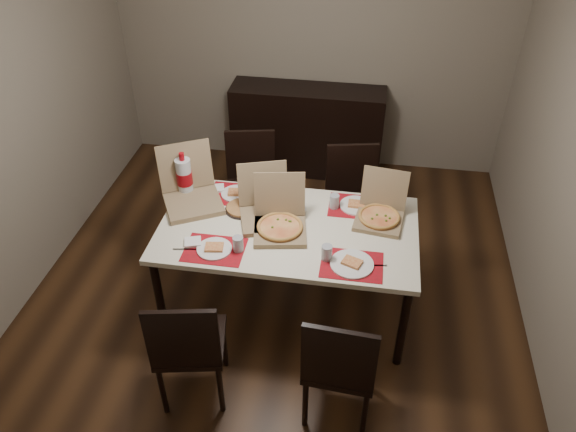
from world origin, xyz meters
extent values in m
cube|color=#3D2412|center=(0.00, 0.00, -0.01)|extent=(3.80, 4.00, 0.02)
cube|color=gray|center=(0.00, 2.01, 1.30)|extent=(3.80, 0.02, 2.60)
cube|color=gray|center=(-1.91, 0.00, 1.30)|extent=(0.02, 4.00, 2.60)
cube|color=gray|center=(1.91, 0.00, 1.30)|extent=(0.02, 4.00, 2.60)
cube|color=black|center=(0.00, 1.78, 0.45)|extent=(1.50, 0.40, 0.90)
cube|color=beige|center=(0.12, -0.18, 0.73)|extent=(1.80, 1.00, 0.04)
cylinder|color=black|center=(-0.72, -0.62, 0.35)|extent=(0.06, 0.06, 0.71)
cylinder|color=black|center=(0.96, -0.62, 0.35)|extent=(0.06, 0.06, 0.71)
cylinder|color=black|center=(-0.72, 0.26, 0.35)|extent=(0.06, 0.06, 0.71)
cylinder|color=black|center=(0.96, 0.26, 0.35)|extent=(0.06, 0.06, 0.71)
cube|color=black|center=(-0.36, -1.04, 0.45)|extent=(0.49, 0.49, 0.04)
cube|color=black|center=(-0.32, -1.22, 0.70)|extent=(0.42, 0.11, 0.46)
cylinder|color=black|center=(-0.50, -1.25, 0.21)|extent=(0.04, 0.04, 0.43)
cylinder|color=black|center=(-0.15, -1.18, 0.21)|extent=(0.04, 0.04, 0.43)
cylinder|color=black|center=(-0.57, -0.89, 0.21)|extent=(0.04, 0.04, 0.43)
cylinder|color=black|center=(-0.21, -0.82, 0.21)|extent=(0.04, 0.04, 0.43)
cube|color=black|center=(0.58, -1.03, 0.45)|extent=(0.45, 0.45, 0.04)
cube|color=black|center=(0.57, -1.22, 0.70)|extent=(0.42, 0.06, 0.46)
cylinder|color=black|center=(0.39, -1.20, 0.21)|extent=(0.04, 0.04, 0.43)
cylinder|color=black|center=(0.75, -1.22, 0.21)|extent=(0.04, 0.04, 0.43)
cylinder|color=black|center=(0.41, -0.84, 0.21)|extent=(0.04, 0.04, 0.43)
cylinder|color=black|center=(0.77, -0.86, 0.21)|extent=(0.04, 0.04, 0.43)
cube|color=black|center=(-0.33, 0.64, 0.45)|extent=(0.50, 0.50, 0.04)
cube|color=black|center=(-0.37, 0.82, 0.70)|extent=(0.42, 0.11, 0.46)
cylinder|color=black|center=(-0.19, 0.85, 0.21)|extent=(0.04, 0.04, 0.43)
cylinder|color=black|center=(-0.54, 0.78, 0.21)|extent=(0.04, 0.04, 0.43)
cylinder|color=black|center=(-0.12, 0.50, 0.21)|extent=(0.04, 0.04, 0.43)
cylinder|color=black|center=(-0.47, 0.42, 0.21)|extent=(0.04, 0.04, 0.43)
cube|color=black|center=(0.54, 0.55, 0.45)|extent=(0.50, 0.50, 0.04)
cube|color=black|center=(0.50, 0.73, 0.70)|extent=(0.42, 0.11, 0.46)
cylinder|color=black|center=(0.68, 0.76, 0.21)|extent=(0.04, 0.04, 0.43)
cylinder|color=black|center=(0.33, 0.69, 0.21)|extent=(0.04, 0.04, 0.43)
cylinder|color=black|center=(0.75, 0.41, 0.21)|extent=(0.04, 0.04, 0.43)
cylinder|color=black|center=(0.40, 0.33, 0.21)|extent=(0.04, 0.04, 0.43)
cube|color=#A90B17|center=(-0.33, -0.49, 0.75)|extent=(0.40, 0.30, 0.00)
cylinder|color=white|center=(-0.33, -0.49, 0.76)|extent=(0.23, 0.23, 0.01)
cube|color=#EDD076|center=(-0.33, -0.49, 0.78)|extent=(0.13, 0.11, 0.02)
cylinder|color=#9C9EA6|center=(-0.17, -0.47, 0.81)|extent=(0.07, 0.07, 0.11)
cube|color=#B2B2B7|center=(-0.50, -0.52, 0.75)|extent=(0.20, 0.04, 0.00)
cube|color=white|center=(-0.49, -0.45, 0.76)|extent=(0.13, 0.13, 0.02)
cube|color=#A90B17|center=(0.59, -0.50, 0.75)|extent=(0.40, 0.30, 0.00)
cylinder|color=white|center=(0.59, -0.50, 0.76)|extent=(0.28, 0.28, 0.01)
cube|color=#EDD076|center=(0.59, -0.50, 0.78)|extent=(0.14, 0.13, 0.02)
cylinder|color=#9C9EA6|center=(0.42, -0.47, 0.81)|extent=(0.07, 0.07, 0.11)
cube|color=#B2B2B7|center=(0.71, -0.48, 0.75)|extent=(0.20, 0.04, 0.00)
cube|color=#A90B17|center=(-0.33, 0.15, 0.75)|extent=(0.40, 0.30, 0.00)
cylinder|color=white|center=(-0.33, 0.15, 0.76)|extent=(0.23, 0.23, 0.01)
cube|color=#EDD076|center=(-0.33, 0.15, 0.78)|extent=(0.13, 0.11, 0.02)
cylinder|color=#9C9EA6|center=(-0.12, 0.12, 0.81)|extent=(0.07, 0.07, 0.11)
cube|color=#B2B2B7|center=(-0.51, 0.16, 0.75)|extent=(0.20, 0.04, 0.00)
cube|color=white|center=(-0.49, 0.19, 0.76)|extent=(0.13, 0.13, 0.02)
cube|color=#A90B17|center=(0.57, 0.14, 0.75)|extent=(0.40, 0.30, 0.00)
cylinder|color=white|center=(0.57, 0.14, 0.76)|extent=(0.24, 0.24, 0.01)
cube|color=#EDD076|center=(0.57, 0.14, 0.78)|extent=(0.12, 0.09, 0.02)
cylinder|color=#9C9EA6|center=(0.41, 0.11, 0.81)|extent=(0.07, 0.07, 0.11)
cube|color=#B2B2B7|center=(0.71, 0.16, 0.75)|extent=(0.20, 0.04, 0.00)
cube|color=white|center=(0.09, -0.23, 0.76)|extent=(0.16, 0.16, 0.02)
cube|color=#846C4C|center=(0.07, -0.24, 0.77)|extent=(0.41, 0.41, 0.04)
cube|color=#846C4C|center=(0.04, -0.07, 0.95)|extent=(0.36, 0.14, 0.32)
cylinder|color=#EDD076|center=(0.07, -0.24, 0.79)|extent=(0.35, 0.35, 0.02)
cube|color=#846C4C|center=(0.74, -0.01, 0.77)|extent=(0.36, 0.36, 0.03)
cube|color=#846C4C|center=(0.76, 0.15, 0.93)|extent=(0.33, 0.12, 0.29)
cylinder|color=#EDD076|center=(0.74, -0.01, 0.79)|extent=(0.31, 0.31, 0.02)
cube|color=#846C4C|center=(-0.61, -0.03, 0.77)|extent=(0.54, 0.54, 0.04)
cube|color=#846C4C|center=(-0.70, 0.15, 0.97)|extent=(0.39, 0.26, 0.36)
cube|color=#846C4C|center=(-0.05, -0.12, 0.77)|extent=(0.45, 0.45, 0.04)
cube|color=#846C4C|center=(-0.10, 0.05, 0.95)|extent=(0.36, 0.18, 0.32)
cylinder|color=black|center=(-0.24, -0.03, 0.76)|extent=(0.24, 0.24, 0.01)
cylinder|color=#BA8247|center=(-0.24, -0.03, 0.77)|extent=(0.22, 0.22, 0.02)
imported|color=white|center=(0.15, 0.02, 0.77)|extent=(0.17, 0.17, 0.03)
cylinder|color=silver|center=(-0.71, 0.11, 0.90)|extent=(0.11, 0.11, 0.30)
cylinder|color=#95060F|center=(-0.71, 0.11, 0.89)|extent=(0.12, 0.12, 0.10)
cylinder|color=#95060F|center=(-0.71, 0.11, 1.07)|extent=(0.04, 0.04, 0.06)
camera|label=1|loc=(0.60, -3.21, 3.19)|focal=35.00mm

